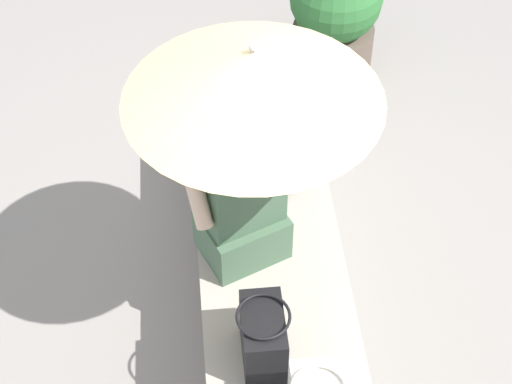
% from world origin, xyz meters
% --- Properties ---
extents(ground_plane, '(14.00, 14.00, 0.00)m').
position_xyz_m(ground_plane, '(0.00, 0.00, 0.00)').
color(ground_plane, gray).
extents(stone_bench, '(2.69, 0.64, 0.46)m').
position_xyz_m(stone_bench, '(0.00, 0.00, 0.23)').
color(stone_bench, '#A8A093').
rests_on(stone_bench, ground).
extents(person_seated, '(0.39, 0.51, 0.90)m').
position_xyz_m(person_seated, '(0.03, -0.12, 0.84)').
color(person_seated, '#47664C').
rests_on(person_seated, stone_bench).
extents(parasol, '(0.94, 0.94, 1.16)m').
position_xyz_m(parasol, '(0.10, -0.08, 1.48)').
color(parasol, '#B7B7BC').
rests_on(parasol, stone_bench).
extents(handbag_black, '(0.28, 0.21, 0.29)m').
position_xyz_m(handbag_black, '(0.57, -0.09, 0.59)').
color(handbag_black, black).
rests_on(handbag_black, stone_bench).
extents(tote_bag_canvas, '(0.32, 0.23, 0.29)m').
position_xyz_m(tote_bag_canvas, '(-0.46, 0.07, 0.60)').
color(tote_bag_canvas, black).
rests_on(tote_bag_canvas, stone_bench).
extents(magazine, '(0.34, 0.30, 0.01)m').
position_xyz_m(magazine, '(-0.94, -0.07, 0.46)').
color(magazine, '#339ED1').
rests_on(magazine, stone_bench).
extents(planter_near, '(0.54, 0.54, 0.84)m').
position_xyz_m(planter_near, '(-1.70, 0.57, 0.43)').
color(planter_near, brown).
rests_on(planter_near, ground).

